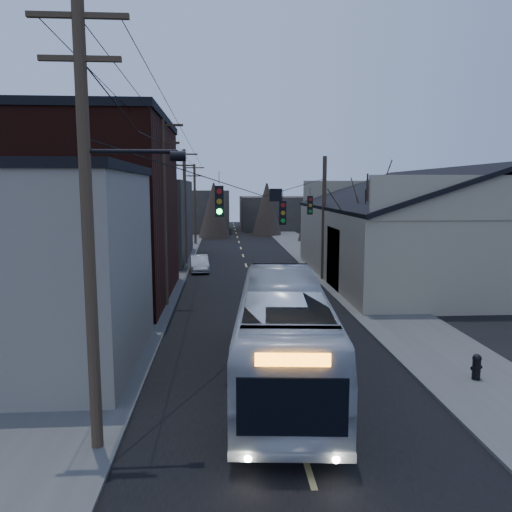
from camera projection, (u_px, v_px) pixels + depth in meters
The scene contains 14 objects.
road_surface at pixel (247, 269), 39.23m from camera, with size 9.00×110.00×0.02m, color black.
sidewalk_left at pixel (164, 270), 38.79m from camera, with size 4.00×110.00×0.12m, color #474744.
sidewalk_right at pixel (329, 268), 39.65m from camera, with size 4.00×110.00×0.12m, color #474744.
building_clapboard at pixel (19, 271), 17.40m from camera, with size 8.00×8.00×7.00m, color slate.
building_brick at pixel (78, 213), 28.01m from camera, with size 10.00×12.00×10.00m, color black.
building_left_far at pixel (137, 221), 44.06m from camera, with size 9.00×14.00×7.00m, color #332D29.
warehouse at pixel (437, 241), 34.78m from camera, with size 16.16×20.60×7.73m.
building_far_left at pixel (195, 211), 73.03m from camera, with size 10.00×12.00×6.00m, color #332D29.
building_far_right at pixel (279, 213), 78.89m from camera, with size 12.00×14.00×5.00m, color #332D29.
bare_tree at pixel (366, 236), 29.29m from camera, with size 0.40×0.40×7.20m, color black.
utility_lines at pixel (204, 210), 32.56m from camera, with size 11.24×45.28×10.50m.
bus at pixel (283, 331), 16.53m from camera, with size 2.79×11.93×3.32m, color #B7BDC4.
parked_car at pixel (199, 263), 38.24m from camera, with size 1.33×3.81×1.25m, color #A6AAAE.
fire_hydrant at pixel (477, 366), 16.38m from camera, with size 0.42×0.29×0.85m.
Camera 1 is at (-1.90, -8.68, 6.38)m, focal length 35.00 mm.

